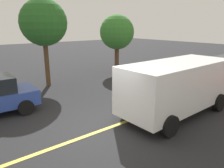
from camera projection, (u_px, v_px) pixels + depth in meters
name	position (u px, v px, depth m)	size (l,w,h in m)	color
ground_plane	(99.00, 132.00, 7.50)	(80.00, 80.00, 0.00)	#262628
lane_marking_centre	(155.00, 111.00, 9.28)	(28.00, 0.16, 0.01)	#E0D14C
white_van	(177.00, 85.00, 8.69)	(5.24, 2.35, 2.20)	white
tree_left_verge	(117.00, 32.00, 16.28)	(2.62, 2.62, 4.42)	#513823
tree_centre_verge	(44.00, 23.00, 12.21)	(2.69, 2.69, 5.12)	#513823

